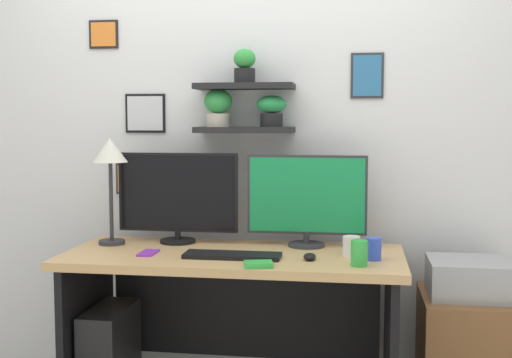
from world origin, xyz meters
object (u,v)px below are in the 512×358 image
(desk, at_px, (236,294))
(water_cup, at_px, (359,253))
(monitor_left, at_px, (178,196))
(printer, at_px, (470,278))
(coffee_mug, at_px, (351,246))
(computer_tower_left, at_px, (110,356))
(keyboard, at_px, (232,255))
(desk_lamp, at_px, (110,160))
(monitor_right, at_px, (307,199))
(scissors_tray, at_px, (258,264))
(drawer_cabinet, at_px, (468,353))
(cell_phone, at_px, (148,253))
(computer_mouse, at_px, (310,257))
(pen_cup, at_px, (374,249))

(desk, xyz_separation_m, water_cup, (0.58, -0.25, 0.27))
(monitor_left, bearing_deg, printer, -3.22)
(coffee_mug, xyz_separation_m, computer_tower_left, (-1.15, -0.07, -0.56))
(keyboard, distance_m, printer, 1.12)
(desk_lamp, bearing_deg, monitor_right, 5.69)
(computer_tower_left, bearing_deg, monitor_right, 15.89)
(scissors_tray, xyz_separation_m, printer, (0.94, 0.42, -0.12))
(printer, bearing_deg, drawer_cabinet, 0.00)
(water_cup, bearing_deg, desk, 157.08)
(water_cup, xyz_separation_m, printer, (0.51, 0.33, -0.17))
(coffee_mug, distance_m, computer_tower_left, 1.28)
(desk_lamp, bearing_deg, coffee_mug, -4.80)
(desk_lamp, distance_m, cell_phone, 0.53)
(monitor_left, bearing_deg, computer_mouse, -24.84)
(coffee_mug, distance_m, printer, 0.58)
(monitor_left, height_order, printer, monitor_left)
(computer_tower_left, bearing_deg, desk, 9.52)
(monitor_right, relative_size, computer_tower_left, 1.25)
(monitor_left, relative_size, cell_phone, 4.40)
(cell_phone, relative_size, water_cup, 1.27)
(monitor_left, height_order, keyboard, monitor_left)
(monitor_left, distance_m, desk_lamp, 0.38)
(pen_cup, bearing_deg, monitor_left, 163.89)
(monitor_left, relative_size, printer, 1.62)
(coffee_mug, height_order, printer, coffee_mug)
(cell_phone, bearing_deg, printer, 9.76)
(computer_mouse, distance_m, pen_cup, 0.29)
(cell_phone, xyz_separation_m, scissors_tray, (0.55, -0.19, 0.01))
(desk_lamp, height_order, printer, desk_lamp)
(monitor_right, xyz_separation_m, computer_mouse, (0.04, -0.32, -0.22))
(keyboard, height_order, printer, keyboard)
(pen_cup, distance_m, computer_tower_left, 1.37)
(monitor_right, distance_m, water_cup, 0.52)
(drawer_cabinet, bearing_deg, pen_cup, -155.96)
(coffee_mug, relative_size, water_cup, 0.82)
(desk_lamp, xyz_separation_m, pen_cup, (1.29, -0.18, -0.37))
(monitor_right, height_order, keyboard, monitor_right)
(water_cup, xyz_separation_m, drawer_cabinet, (0.51, 0.33, -0.53))
(keyboard, bearing_deg, monitor_left, 136.64)
(cell_phone, relative_size, pen_cup, 1.40)
(keyboard, bearing_deg, scissors_tray, -50.18)
(scissors_tray, bearing_deg, desk_lamp, 153.52)
(water_cup, relative_size, computer_tower_left, 0.23)
(monitor_right, xyz_separation_m, drawer_cabinet, (0.77, -0.08, -0.71))
(drawer_cabinet, xyz_separation_m, computer_tower_left, (-1.70, -0.18, -0.04))
(cell_phone, height_order, coffee_mug, coffee_mug)
(scissors_tray, bearing_deg, cell_phone, 160.60)
(desk, xyz_separation_m, monitor_right, (0.33, 0.16, 0.45))
(coffee_mug, distance_m, scissors_tray, 0.49)
(monitor_left, xyz_separation_m, keyboard, (0.34, -0.32, -0.23))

